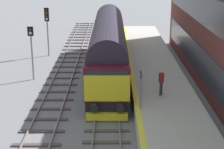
{
  "coord_description": "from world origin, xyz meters",
  "views": [
    {
      "loc": [
        0.29,
        -22.78,
        9.24
      ],
      "look_at": [
        0.2,
        -0.53,
        2.02
      ],
      "focal_mm": 58.57,
      "sensor_mm": 36.0,
      "label": 1
    }
  ],
  "objects_px": {
    "diesel_locomotive": "(110,45)",
    "signal_post_near": "(33,47)",
    "signal_post_mid": "(49,25)",
    "platform_number_sign": "(142,84)",
    "waiting_passenger": "(163,80)"
  },
  "relations": [
    {
      "from": "diesel_locomotive",
      "to": "signal_post_near",
      "type": "xyz_separation_m",
      "value": [
        -5.87,
        -1.43,
        0.16
      ]
    },
    {
      "from": "signal_post_mid",
      "to": "platform_number_sign",
      "type": "height_order",
      "value": "signal_post_mid"
    },
    {
      "from": "signal_post_mid",
      "to": "waiting_passenger",
      "type": "height_order",
      "value": "signal_post_mid"
    },
    {
      "from": "platform_number_sign",
      "to": "waiting_passenger",
      "type": "xyz_separation_m",
      "value": [
        1.45,
        2.16,
        -0.46
      ]
    },
    {
      "from": "signal_post_mid",
      "to": "platform_number_sign",
      "type": "bearing_deg",
      "value": -63.11
    },
    {
      "from": "diesel_locomotive",
      "to": "signal_post_mid",
      "type": "distance_m",
      "value": 8.26
    },
    {
      "from": "diesel_locomotive",
      "to": "signal_post_mid",
      "type": "relative_size",
      "value": 3.95
    },
    {
      "from": "signal_post_mid",
      "to": "waiting_passenger",
      "type": "distance_m",
      "value": 16.06
    },
    {
      "from": "diesel_locomotive",
      "to": "signal_post_near",
      "type": "height_order",
      "value": "diesel_locomotive"
    },
    {
      "from": "platform_number_sign",
      "to": "waiting_passenger",
      "type": "relative_size",
      "value": 1.34
    },
    {
      "from": "signal_post_near",
      "to": "waiting_passenger",
      "type": "xyz_separation_m",
      "value": [
        9.2,
        -5.9,
        -0.65
      ]
    },
    {
      "from": "signal_post_mid",
      "to": "diesel_locomotive",
      "type": "bearing_deg",
      "value": -44.63
    },
    {
      "from": "waiting_passenger",
      "to": "signal_post_near",
      "type": "bearing_deg",
      "value": 81.54
    },
    {
      "from": "signal_post_near",
      "to": "signal_post_mid",
      "type": "distance_m",
      "value": 7.24
    },
    {
      "from": "diesel_locomotive",
      "to": "waiting_passenger",
      "type": "bearing_deg",
      "value": -65.56
    }
  ]
}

